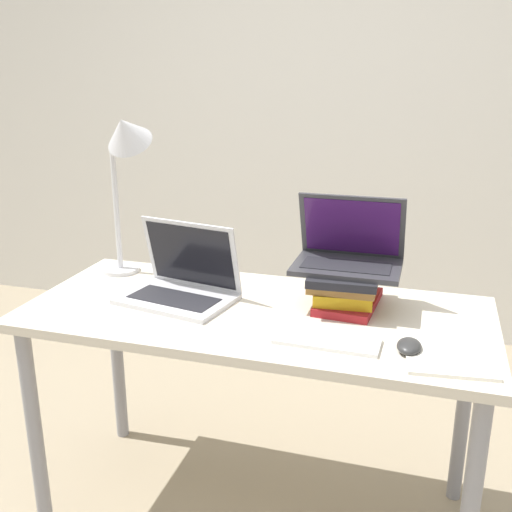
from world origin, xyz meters
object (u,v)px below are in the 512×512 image
(wireless_keyboard, at_px, (327,341))
(desk_lamp, at_px, (124,150))
(mouse, at_px, (409,346))
(laptop_left, at_px, (181,284))
(laptop_on_books, at_px, (348,253))
(book_stack, at_px, (345,286))
(notepad, at_px, (449,355))

(wireless_keyboard, height_order, desk_lamp, desk_lamp)
(mouse, relative_size, desk_lamp, 0.16)
(laptop_left, distance_m, wireless_keyboard, 0.56)
(laptop_left, bearing_deg, laptop_on_books, 11.75)
(book_stack, bearing_deg, laptop_on_books, 79.59)
(desk_lamp, bearing_deg, book_stack, -4.36)
(book_stack, xyz_separation_m, wireless_keyboard, (-0.01, -0.29, -0.06))
(mouse, relative_size, notepad, 0.36)
(mouse, distance_m, notepad, 0.10)
(laptop_on_books, height_order, wireless_keyboard, laptop_on_books)
(laptop_left, height_order, notepad, laptop_left)
(notepad, height_order, desk_lamp, desk_lamp)
(laptop_left, distance_m, mouse, 0.77)
(laptop_left, relative_size, book_stack, 1.34)
(book_stack, xyz_separation_m, laptop_on_books, (0.00, 0.01, 0.11))
(mouse, bearing_deg, laptop_left, 166.04)
(desk_lamp, bearing_deg, laptop_on_books, -3.27)
(mouse, height_order, notepad, mouse)
(laptop_left, height_order, laptop_on_books, laptop_on_books)
(notepad, relative_size, desk_lamp, 0.44)
(wireless_keyboard, bearing_deg, book_stack, 88.95)
(laptop_on_books, relative_size, wireless_keyboard, 1.13)
(book_stack, relative_size, laptop_on_books, 0.88)
(mouse, bearing_deg, book_stack, 127.71)
(laptop_left, bearing_deg, desk_lamp, 149.50)
(book_stack, xyz_separation_m, notepad, (0.32, -0.28, -0.06))
(laptop_on_books, relative_size, desk_lamp, 0.55)
(wireless_keyboard, height_order, mouse, mouse)
(wireless_keyboard, bearing_deg, laptop_left, 159.68)
(wireless_keyboard, bearing_deg, laptop_on_books, 88.49)
(laptop_on_books, bearing_deg, laptop_left, -168.25)
(mouse, bearing_deg, wireless_keyboard, -177.83)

